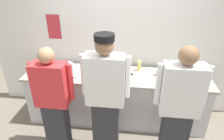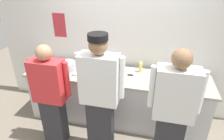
{
  "view_description": "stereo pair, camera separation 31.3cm",
  "coord_description": "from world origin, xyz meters",
  "views": [
    {
      "loc": [
        0.27,
        -2.42,
        2.4
      ],
      "look_at": [
        -0.07,
        0.35,
        0.98
      ],
      "focal_mm": 31.55,
      "sensor_mm": 36.0,
      "label": 1
    },
    {
      "loc": [
        0.58,
        -2.37,
        2.4
      ],
      "look_at": [
        -0.07,
        0.35,
        0.98
      ],
      "focal_mm": 31.55,
      "sensor_mm": 36.0,
      "label": 2
    }
  ],
  "objects": [
    {
      "name": "chef_near_left",
      "position": [
        -0.79,
        -0.33,
        0.83
      ],
      "size": [
        0.59,
        0.24,
        1.58
      ],
      "color": "#2D2D33",
      "rests_on": "ground"
    },
    {
      "name": "chefs_knife",
      "position": [
        0.29,
        0.4,
        0.89
      ],
      "size": [
        0.28,
        0.03,
        0.02
      ],
      "color": "#B7BABF",
      "rests_on": "prep_counter"
    },
    {
      "name": "mixing_bowl_steel",
      "position": [
        -0.86,
        0.36,
        0.96
      ],
      "size": [
        0.3,
        0.3,
        0.14
      ],
      "primitive_type": "cylinder",
      "color": "#B7BABF",
      "rests_on": "prep_counter"
    },
    {
      "name": "plate_stack_front",
      "position": [
        0.98,
        0.45,
        0.91
      ],
      "size": [
        0.2,
        0.2,
        0.05
      ],
      "color": "white",
      "rests_on": "prep_counter"
    },
    {
      "name": "plate_stack_rear",
      "position": [
        0.98,
        0.21,
        0.93
      ],
      "size": [
        0.2,
        0.2,
        0.08
      ],
      "color": "white",
      "rests_on": "prep_counter"
    },
    {
      "name": "ramekin_green_sauce",
      "position": [
        -0.55,
        0.55,
        0.91
      ],
      "size": [
        0.08,
        0.08,
        0.04
      ],
      "color": "white",
      "rests_on": "prep_counter"
    },
    {
      "name": "sheet_tray",
      "position": [
        -0.16,
        0.36,
        0.9
      ],
      "size": [
        0.49,
        0.37,
        0.02
      ],
      "primitive_type": "cube",
      "rotation": [
        0.0,
        0.0,
        -0.06
      ],
      "color": "#B7BABF",
      "rests_on": "prep_counter"
    },
    {
      "name": "ramekin_yellow_sauce",
      "position": [
        -0.64,
        0.22,
        0.91
      ],
      "size": [
        0.11,
        0.11,
        0.04
      ],
      "color": "white",
      "rests_on": "prep_counter"
    },
    {
      "name": "chef_far_right",
      "position": [
        0.85,
        -0.38,
        0.9
      ],
      "size": [
        0.62,
        0.24,
        1.69
      ],
      "color": "#2D2D33",
      "rests_on": "ground"
    },
    {
      "name": "deli_cup",
      "position": [
        0.68,
        0.43,
        0.94
      ],
      "size": [
        0.09,
        0.09,
        0.1
      ],
      "primitive_type": "cylinder",
      "color": "white",
      "rests_on": "prep_counter"
    },
    {
      "name": "prep_counter",
      "position": [
        0.0,
        0.37,
        0.45
      ],
      "size": [
        2.98,
        0.69,
        0.89
      ],
      "color": "silver",
      "rests_on": "ground"
    },
    {
      "name": "wall_back",
      "position": [
        -0.0,
        0.84,
        1.41
      ],
      "size": [
        4.67,
        0.11,
        2.82
      ],
      "color": "white",
      "rests_on": "ground"
    },
    {
      "name": "ground_plane",
      "position": [
        0.0,
        0.0,
        0.0
      ],
      "size": [
        9.0,
        9.0,
        0.0
      ],
      "primitive_type": "plane",
      "color": "slate"
    },
    {
      "name": "squeeze_bottle_primary",
      "position": [
        0.36,
        0.57,
        0.98
      ],
      "size": [
        0.06,
        0.06,
        0.2
      ],
      "color": "#E5E066",
      "rests_on": "prep_counter"
    },
    {
      "name": "chef_center",
      "position": [
        -0.07,
        -0.32,
        0.95
      ],
      "size": [
        0.63,
        0.24,
        1.77
      ],
      "color": "#2D2D33",
      "rests_on": "ground"
    }
  ]
}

